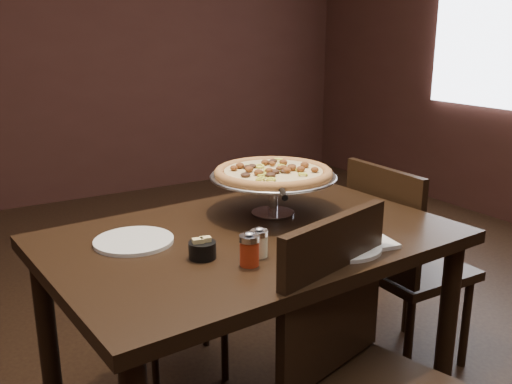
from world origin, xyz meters
TOP-DOWN VIEW (x-y plane):
  - room at (0.06, 0.03)m, footprint 6.04×7.04m
  - dining_table at (-0.09, -0.08)m, footprint 1.40×0.99m
  - pizza_stand at (0.09, 0.05)m, footprint 0.47×0.47m
  - parmesan_shaker at (-0.17, -0.27)m, footprint 0.05×0.05m
  - pepper_flake_shaker at (-0.23, -0.31)m, footprint 0.06×0.06m
  - packet_caddy at (-0.32, -0.19)m, footprint 0.08×0.08m
  - napkin_stack at (0.20, -0.38)m, footprint 0.14×0.14m
  - plate_left at (-0.46, 0.04)m, footprint 0.26×0.26m
  - plate_near at (0.09, -0.35)m, footprint 0.25×0.25m
  - serving_spatula at (-0.02, -0.17)m, footprint 0.17×0.17m
  - chair_far at (-0.12, 0.44)m, footprint 0.44×0.44m
  - chair_near at (0.00, -0.58)m, footprint 0.57×0.57m
  - chair_side at (0.76, 0.04)m, footprint 0.45×0.45m

SIDE VIEW (x-z plane):
  - chair_far at x=-0.12m, z-range 0.04..0.85m
  - chair_side at x=0.76m, z-range 0.04..1.00m
  - chair_near at x=0.00m, z-range 0.05..1.04m
  - dining_table at x=-0.09m, z-range 0.31..1.15m
  - plate_near at x=0.09m, z-range 0.84..0.85m
  - plate_left at x=-0.46m, z-range 0.84..0.85m
  - napkin_stack at x=0.20m, z-range 0.84..0.85m
  - packet_caddy at x=-0.32m, z-range 0.83..0.90m
  - parmesan_shaker at x=-0.17m, z-range 0.84..0.93m
  - pepper_flake_shaker at x=-0.23m, z-range 0.84..0.94m
  - serving_spatula at x=-0.02m, z-range 0.98..1.00m
  - pizza_stand at x=0.09m, z-range 0.90..1.09m
  - room at x=0.06m, z-range -0.02..2.82m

